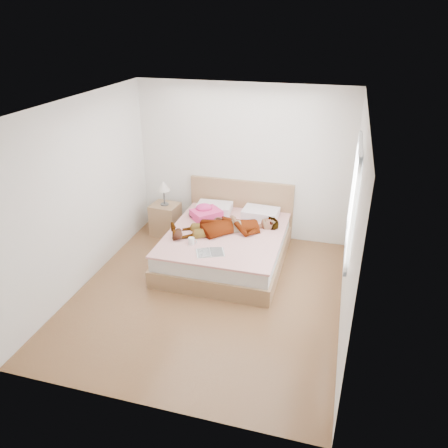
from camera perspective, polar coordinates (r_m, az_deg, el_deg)
name	(u,v)px	position (r m, az deg, el deg)	size (l,w,h in m)	color
ground	(208,294)	(6.18, -2.14, -9.18)	(4.00, 4.00, 0.00)	#552D1A
woman	(227,224)	(6.71, 0.33, 0.02)	(0.64, 1.71, 0.23)	white
hair	(201,213)	(7.28, -3.07, 1.45)	(0.39, 0.48, 0.07)	black
phone	(204,207)	(7.16, -2.69, 2.27)	(0.04, 0.09, 0.01)	silver
room_shell	(353,201)	(5.51, 16.49, 2.94)	(4.00, 4.00, 4.00)	white
bed	(227,243)	(6.89, 0.41, -2.53)	(1.80, 2.08, 1.00)	olive
towel	(206,213)	(7.14, -2.40, 1.48)	(0.57, 0.57, 0.24)	#FF4573
magazine	(210,252)	(6.14, -1.81, -3.74)	(0.46, 0.39, 0.02)	white
coffee_mug	(192,241)	(6.36, -4.25, -2.23)	(0.13, 0.10, 0.10)	white
plush_toy	(178,234)	(6.53, -6.08, -1.33)	(0.19, 0.25, 0.13)	black
nightstand	(165,217)	(7.72, -7.66, 0.93)	(0.49, 0.44, 0.99)	olive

